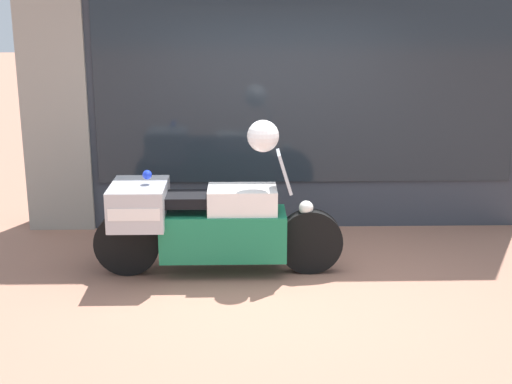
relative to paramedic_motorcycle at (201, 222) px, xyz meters
The scene contains 5 objects.
ground_plane 1.02m from the paramedic_motorcycle, 25.47° to the right, with size 60.00×60.00×0.00m, color #9E6B56.
shop_building 2.17m from the paramedic_motorcycle, 74.95° to the left, with size 5.67×0.55×3.78m.
window_display 1.98m from the paramedic_motorcycle, 56.83° to the left, with size 4.48×0.30×2.07m.
paramedic_motorcycle is the anchor object (origin of this frame).
white_helmet 1.01m from the paramedic_motorcycle, ahead, with size 0.30×0.30×0.30m, color white.
Camera 1 is at (-0.42, -6.10, 2.57)m, focal length 50.00 mm.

